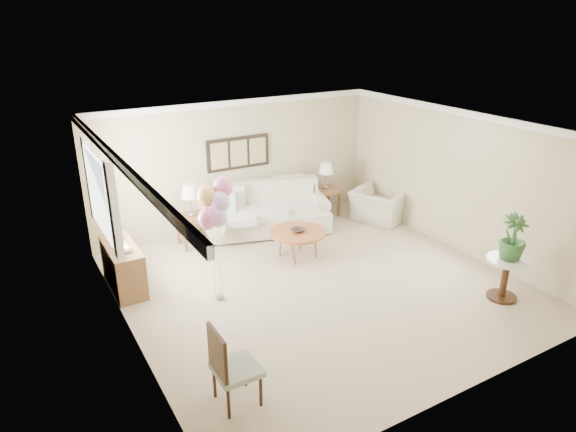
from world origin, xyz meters
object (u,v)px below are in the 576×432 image
object	(u,v)px
sofa	(266,213)
coffee_table	(298,233)
accent_chair	(230,365)
balloon_cluster	(215,205)
armchair	(379,206)

from	to	relation	value
sofa	coffee_table	distance (m)	1.36
coffee_table	accent_chair	bearing A→B (deg)	-132.36
sofa	coffee_table	bearing A→B (deg)	-92.86
sofa	accent_chair	size ratio (longest dim) A/B	2.94
accent_chair	balloon_cluster	size ratio (longest dim) A/B	0.52
sofa	balloon_cluster	bearing A→B (deg)	-132.88
coffee_table	balloon_cluster	xyz separation A→B (m)	(-1.83, -0.69, 1.11)
armchair	accent_chair	xyz separation A→B (m)	(-5.01, -3.51, 0.19)
armchair	balloon_cluster	xyz separation A→B (m)	(-4.22, -1.32, 1.24)
coffee_table	balloon_cluster	world-z (taller)	balloon_cluster
accent_chair	armchair	bearing A→B (deg)	34.97
armchair	accent_chair	size ratio (longest dim) A/B	1.03
accent_chair	balloon_cluster	world-z (taller)	balloon_cluster
sofa	armchair	bearing A→B (deg)	-17.18
balloon_cluster	coffee_table	bearing A→B (deg)	20.59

